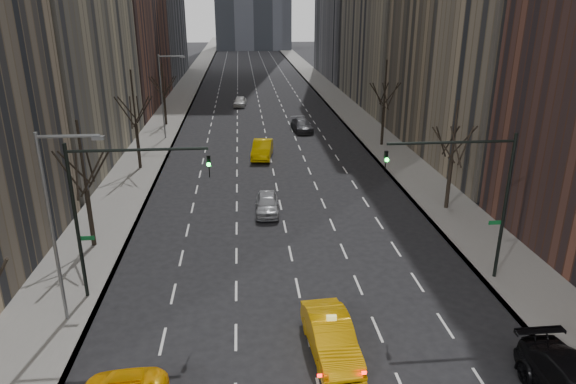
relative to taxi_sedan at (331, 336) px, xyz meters
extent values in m
cube|color=slate|center=(-13.07, 63.46, -0.74)|extent=(4.50, 320.00, 0.15)
cube|color=slate|center=(11.43, 63.46, -0.74)|extent=(4.50, 320.00, 0.15)
cylinder|color=black|center=(-12.82, 11.46, 1.12)|extent=(0.28, 0.28, 3.57)
cylinder|color=black|center=(-12.82, 11.46, 5.03)|extent=(0.16, 0.16, 4.25)
cylinder|color=black|center=(-12.67, 12.31, 4.13)|extent=(0.42, 1.80, 2.52)
cylinder|color=black|center=(-12.01, 11.76, 4.13)|extent=(1.74, 0.72, 2.52)
cylinder|color=black|center=(-12.16, 10.91, 4.13)|extent=(1.46, 1.25, 2.52)
cylinder|color=black|center=(-12.96, 10.61, 4.13)|extent=(0.42, 1.80, 2.52)
cylinder|color=black|center=(-13.62, 11.17, 4.13)|extent=(1.74, 0.72, 2.52)
cylinder|color=black|center=(-13.47, 12.01, 4.13)|extent=(1.46, 1.25, 2.52)
cylinder|color=black|center=(-12.82, 27.46, 1.33)|extent=(0.28, 0.28, 3.99)
cylinder|color=black|center=(-12.82, 27.46, 5.70)|extent=(0.16, 0.16, 4.75)
cylinder|color=black|center=(-12.67, 28.31, 4.55)|extent=(0.42, 1.80, 2.52)
cylinder|color=black|center=(-12.01, 27.76, 4.55)|extent=(1.74, 0.72, 2.52)
cylinder|color=black|center=(-12.16, 26.91, 4.55)|extent=(1.46, 1.25, 2.52)
cylinder|color=black|center=(-12.96, 26.61, 4.55)|extent=(0.42, 1.80, 2.52)
cylinder|color=black|center=(-13.62, 27.17, 4.55)|extent=(1.74, 0.72, 2.52)
cylinder|color=black|center=(-13.47, 28.01, 4.55)|extent=(1.46, 1.25, 2.52)
cylinder|color=black|center=(-12.82, 45.46, 1.01)|extent=(0.28, 0.28, 3.36)
cylinder|color=black|center=(-12.82, 45.46, 4.69)|extent=(0.16, 0.16, 4.00)
cylinder|color=black|center=(-12.67, 46.31, 3.92)|extent=(0.42, 1.80, 2.52)
cylinder|color=black|center=(-12.01, 45.76, 3.92)|extent=(1.74, 0.72, 2.52)
cylinder|color=black|center=(-12.16, 44.91, 3.92)|extent=(1.46, 1.25, 2.52)
cylinder|color=black|center=(-12.96, 44.61, 3.92)|extent=(0.42, 1.80, 2.52)
cylinder|color=black|center=(-13.62, 45.17, 3.92)|extent=(1.74, 0.72, 2.52)
cylinder|color=black|center=(-13.47, 46.01, 3.92)|extent=(1.46, 1.25, 2.52)
cylinder|color=black|center=(11.18, 15.46, 1.12)|extent=(0.28, 0.28, 3.57)
cylinder|color=black|center=(11.18, 15.46, 5.03)|extent=(0.16, 0.16, 4.25)
cylinder|color=black|center=(11.33, 16.31, 4.13)|extent=(0.42, 1.80, 2.52)
cylinder|color=black|center=(11.99, 15.76, 4.13)|extent=(1.74, 0.72, 2.52)
cylinder|color=black|center=(11.84, 14.91, 4.13)|extent=(1.46, 1.25, 2.52)
cylinder|color=black|center=(11.04, 14.61, 4.13)|extent=(0.42, 1.80, 2.52)
cylinder|color=black|center=(10.38, 15.17, 4.13)|extent=(1.74, 0.72, 2.52)
cylinder|color=black|center=(10.53, 16.01, 4.13)|extent=(1.46, 1.25, 2.52)
cylinder|color=black|center=(11.18, 33.46, 1.33)|extent=(0.28, 0.28, 3.99)
cylinder|color=black|center=(11.18, 33.46, 5.70)|extent=(0.16, 0.16, 4.75)
cylinder|color=black|center=(11.33, 34.31, 4.55)|extent=(0.42, 1.80, 2.52)
cylinder|color=black|center=(11.99, 33.76, 4.55)|extent=(1.74, 0.72, 2.52)
cylinder|color=black|center=(11.84, 32.91, 4.55)|extent=(1.46, 1.25, 2.52)
cylinder|color=black|center=(11.04, 32.61, 4.55)|extent=(0.42, 1.80, 2.52)
cylinder|color=black|center=(10.38, 33.17, 4.55)|extent=(1.74, 0.72, 2.52)
cylinder|color=black|center=(10.53, 34.01, 4.55)|extent=(1.46, 1.25, 2.52)
cylinder|color=black|center=(-11.62, 5.46, 3.33)|extent=(0.18, 0.18, 8.00)
cylinder|color=black|center=(-8.37, 5.46, 6.93)|extent=(6.50, 0.14, 0.14)
imported|color=black|center=(-5.12, 5.46, 6.03)|extent=(0.18, 0.22, 1.10)
sphere|color=#0CFF33|center=(-5.12, 5.28, 6.18)|extent=(0.20, 0.20, 0.20)
cube|color=#0C5926|center=(-11.22, 5.46, 2.53)|extent=(0.70, 0.04, 0.22)
cylinder|color=black|center=(9.98, 5.46, 3.33)|extent=(0.18, 0.18, 8.00)
cylinder|color=black|center=(6.73, 5.46, 6.93)|extent=(6.50, 0.14, 0.14)
imported|color=black|center=(3.48, 5.46, 6.03)|extent=(0.18, 0.22, 1.10)
sphere|color=#0CFF33|center=(3.48, 5.28, 6.18)|extent=(0.20, 0.20, 0.20)
cube|color=#0C5926|center=(9.58, 5.46, 2.53)|extent=(0.70, 0.04, 0.22)
cylinder|color=slate|center=(-12.02, 3.46, 3.83)|extent=(0.16, 0.16, 9.00)
cylinder|color=slate|center=(-10.72, 3.46, 8.13)|extent=(2.60, 0.14, 0.14)
cube|color=slate|center=(-9.52, 3.46, 8.03)|extent=(0.50, 0.22, 0.15)
cylinder|color=slate|center=(-12.02, 38.46, 3.83)|extent=(0.16, 0.16, 9.00)
cylinder|color=slate|center=(-10.72, 38.46, 8.13)|extent=(2.60, 0.14, 0.14)
cube|color=slate|center=(-9.52, 38.46, 8.03)|extent=(0.50, 0.22, 0.15)
imported|color=#E59D04|center=(0.00, 0.00, 0.00)|extent=(2.11, 5.09, 1.64)
imported|color=#A5A8AD|center=(-1.87, 16.02, -0.12)|extent=(1.83, 4.16, 1.39)
imported|color=#F0BE05|center=(-1.58, 30.18, 0.03)|extent=(2.46, 5.35, 1.70)
imported|color=#323237|center=(3.54, 40.80, -0.10)|extent=(2.55, 5.13, 1.43)
imported|color=silver|center=(-3.67, 57.30, -0.10)|extent=(2.11, 4.35, 1.43)
camera|label=1|loc=(-3.49, -18.12, 13.30)|focal=32.00mm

